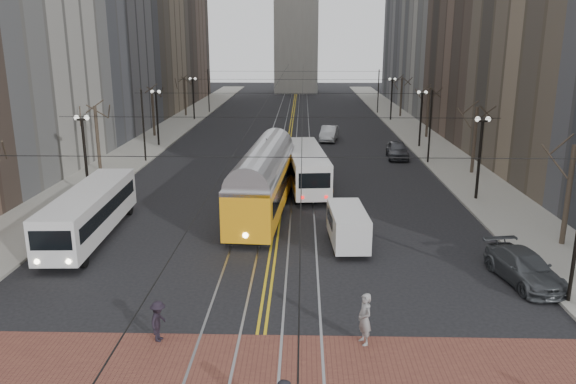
# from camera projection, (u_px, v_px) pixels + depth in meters

# --- Properties ---
(ground) EXTENTS (260.00, 260.00, 0.00)m
(ground) POSITION_uv_depth(u_px,v_px,m) (263.00, 322.00, 22.33)
(ground) COLOR black
(ground) RESTS_ON ground
(sidewalk_left) EXTENTS (5.00, 140.00, 0.15)m
(sidewalk_left) POSITION_uv_depth(u_px,v_px,m) (163.00, 135.00, 66.11)
(sidewalk_left) COLOR gray
(sidewalk_left) RESTS_ON ground
(sidewalk_right) EXTENTS (5.00, 140.00, 0.15)m
(sidewalk_right) POSITION_uv_depth(u_px,v_px,m) (418.00, 136.00, 65.33)
(sidewalk_right) COLOR gray
(sidewalk_right) RESTS_ON ground
(crosswalk_band) EXTENTS (25.00, 6.00, 0.01)m
(crosswalk_band) POSITION_uv_depth(u_px,v_px,m) (254.00, 381.00, 18.47)
(crosswalk_band) COLOR brown
(crosswalk_band) RESTS_ON ground
(streetcar_rails) EXTENTS (4.80, 130.00, 0.02)m
(streetcar_rails) POSITION_uv_depth(u_px,v_px,m) (290.00, 136.00, 65.74)
(streetcar_rails) COLOR gray
(streetcar_rails) RESTS_ON ground
(centre_lines) EXTENTS (0.42, 130.00, 0.01)m
(centre_lines) POSITION_uv_depth(u_px,v_px,m) (290.00, 136.00, 65.74)
(centre_lines) COLOR gold
(centre_lines) RESTS_ON ground
(lamp_posts) EXTENTS (27.60, 57.20, 5.60)m
(lamp_posts) POSITION_uv_depth(u_px,v_px,m) (285.00, 135.00, 49.33)
(lamp_posts) COLOR black
(lamp_posts) RESTS_ON ground
(street_trees) EXTENTS (31.68, 53.28, 5.60)m
(street_trees) POSITION_uv_depth(u_px,v_px,m) (287.00, 124.00, 55.60)
(street_trees) COLOR #382D23
(street_trees) RESTS_ON ground
(trolley_wires) EXTENTS (25.96, 120.00, 6.60)m
(trolley_wires) POSITION_uv_depth(u_px,v_px,m) (287.00, 115.00, 54.94)
(trolley_wires) COLOR black
(trolley_wires) RESTS_ON ground
(transit_bus) EXTENTS (2.75, 11.17, 2.77)m
(transit_bus) POSITION_uv_depth(u_px,v_px,m) (90.00, 214.00, 31.53)
(transit_bus) COLOR silver
(transit_bus) RESTS_ON ground
(streetcar) EXTENTS (3.66, 14.66, 3.42)m
(streetcar) POSITION_uv_depth(u_px,v_px,m) (264.00, 186.00, 36.38)
(streetcar) COLOR #F8A216
(streetcar) RESTS_ON ground
(rear_bus) EXTENTS (3.50, 11.44, 2.94)m
(rear_bus) POSITION_uv_depth(u_px,v_px,m) (306.00, 169.00, 42.25)
(rear_bus) COLOR silver
(rear_bus) RESTS_ON ground
(cargo_van) EXTENTS (2.08, 4.82, 2.09)m
(cargo_van) POSITION_uv_depth(u_px,v_px,m) (348.00, 228.00, 30.28)
(cargo_van) COLOR silver
(cargo_van) RESTS_ON ground
(sedan_grey) EXTENTS (2.18, 4.85, 1.62)m
(sedan_grey) POSITION_uv_depth(u_px,v_px,m) (397.00, 150.00, 53.10)
(sedan_grey) COLOR #45474D
(sedan_grey) RESTS_ON ground
(sedan_silver) EXTENTS (2.40, 5.02, 1.59)m
(sedan_silver) POSITION_uv_depth(u_px,v_px,m) (329.00, 134.00, 62.40)
(sedan_silver) COLOR #B4B7BC
(sedan_silver) RESTS_ON ground
(sedan_parked) EXTENTS (2.82, 5.22, 1.44)m
(sedan_parked) POSITION_uv_depth(u_px,v_px,m) (524.00, 267.00, 25.88)
(sedan_parked) COLOR #3F4246
(sedan_parked) RESTS_ON ground
(pedestrian_b) EXTENTS (0.70, 0.84, 1.97)m
(pedestrian_b) POSITION_uv_depth(u_px,v_px,m) (365.00, 319.00, 20.52)
(pedestrian_b) COLOR gray
(pedestrian_b) RESTS_ON crosswalk_band
(pedestrian_d) EXTENTS (0.72, 1.09, 1.58)m
(pedestrian_d) POSITION_uv_depth(u_px,v_px,m) (158.00, 321.00, 20.77)
(pedestrian_d) COLOR black
(pedestrian_d) RESTS_ON crosswalk_band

